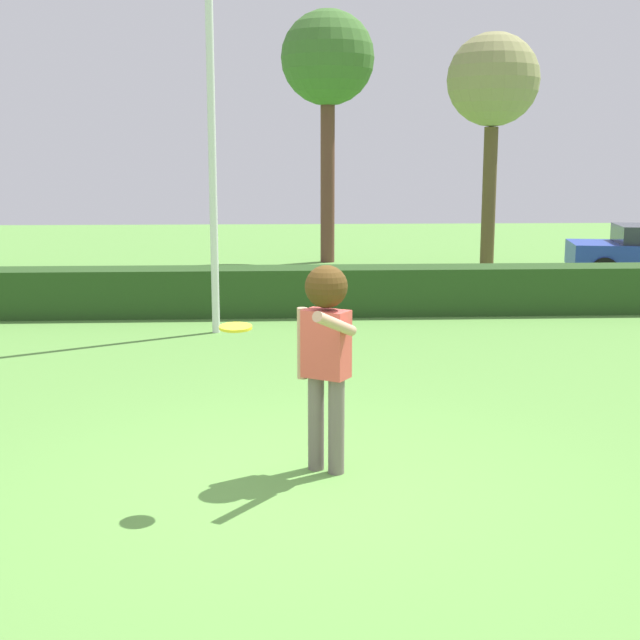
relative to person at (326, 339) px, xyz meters
name	(u,v)px	position (x,y,z in m)	size (l,w,h in m)	color
ground_plane	(301,484)	(-0.22, -0.29, -1.17)	(60.00, 60.00, 0.00)	#5C9440
person	(326,339)	(0.00, 0.00, 0.00)	(0.49, 0.84, 1.80)	#71625F
frisbee	(236,327)	(-0.73, -0.57, 0.22)	(0.26, 0.26, 0.04)	yellow
lamppost	(211,119)	(-1.36, 6.21, 2.10)	(0.24, 0.24, 5.91)	silver
hedge_row	(287,291)	(-0.22, 7.81, -0.76)	(18.38, 0.90, 0.82)	#26471C
willow_tree	(328,63)	(0.98, 15.69, 3.97)	(2.41, 2.41, 6.47)	brown
birch_tree	(493,84)	(4.88, 14.04, 3.32)	(2.23, 2.23, 5.71)	brown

